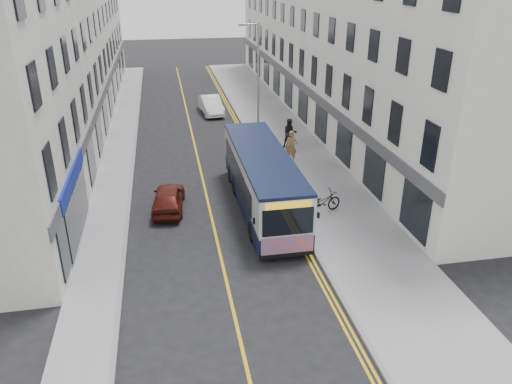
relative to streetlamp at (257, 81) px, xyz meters
name	(u,v)px	position (x,y,z in m)	size (l,w,h in m)	color
ground	(221,260)	(-4.17, -14.00, -4.38)	(140.00, 140.00, 0.00)	black
pavement_east	(294,152)	(2.08, -2.00, -4.32)	(4.50, 64.00, 0.12)	gray
pavement_west	(117,164)	(-9.17, -2.00, -4.32)	(2.00, 64.00, 0.12)	gray
kerb_east	(260,155)	(-0.17, -2.00, -4.32)	(0.18, 64.00, 0.13)	slate
kerb_west	(133,163)	(-8.17, -2.00, -4.32)	(0.18, 64.00, 0.13)	slate
road_centre_line	(198,160)	(-4.17, -2.00, -4.38)	(0.12, 64.00, 0.01)	gold
road_dbl_yellow_inner	(253,156)	(-0.62, -2.00, -4.38)	(0.10, 64.00, 0.01)	gold
road_dbl_yellow_outer	(256,156)	(-0.42, -2.00, -4.38)	(0.10, 64.00, 0.01)	gold
terrace_east	(333,31)	(7.33, 7.00, 2.12)	(6.00, 46.00, 13.00)	white
terrace_west	(56,38)	(-13.17, 7.00, 2.12)	(6.00, 46.00, 13.00)	silver
streetlamp	(257,81)	(0.00, 0.00, 0.00)	(1.32, 0.18, 8.00)	#999BA1
city_bus	(262,179)	(-1.55, -9.59, -2.75)	(2.40, 10.27, 2.98)	black
bicycle	(322,202)	(1.20, -10.76, -3.72)	(0.72, 2.06, 1.08)	black
pedestrian_near	(291,147)	(1.41, -3.82, -3.27)	(0.72, 0.47, 1.98)	olive
pedestrian_far	(290,133)	(1.99, -1.15, -3.28)	(0.95, 0.74, 1.96)	black
car_white	(211,105)	(-2.20, 8.61, -3.67)	(1.50, 4.30, 1.42)	white
car_maroon	(168,198)	(-6.17, -8.80, -3.75)	(1.49, 3.71, 1.26)	#48120C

